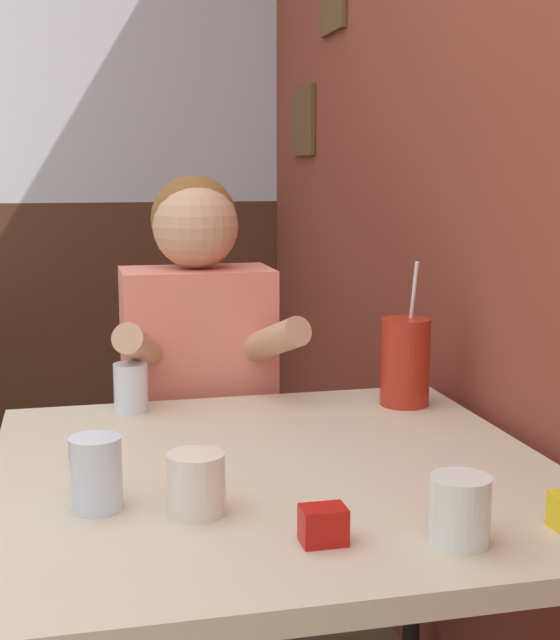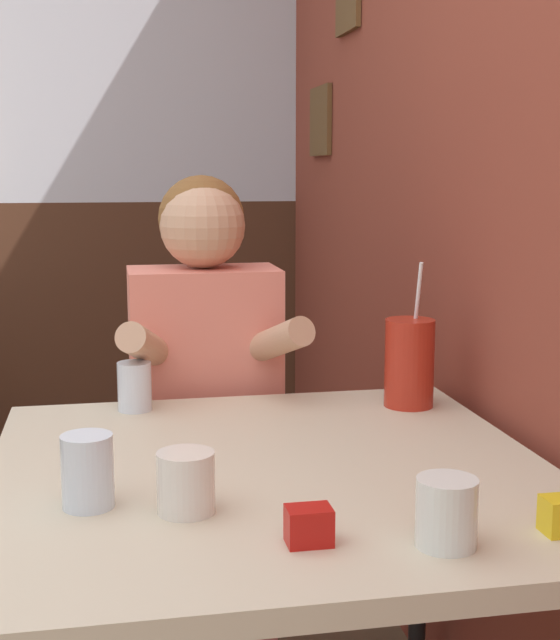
# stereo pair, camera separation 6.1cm
# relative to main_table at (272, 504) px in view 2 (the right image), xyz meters

# --- Properties ---
(brick_wall_right) EXTENTS (0.08, 4.50, 2.70)m
(brick_wall_right) POSITION_rel_main_table_xyz_m (0.52, 0.89, 0.68)
(brick_wall_right) COLOR brown
(brick_wall_right) RESTS_ON ground_plane
(main_table) EXTENTS (0.92, 0.95, 0.74)m
(main_table) POSITION_rel_main_table_xyz_m (0.00, 0.00, 0.00)
(main_table) COLOR beige
(main_table) RESTS_ON ground_plane
(person_seated) EXTENTS (0.42, 0.40, 1.21)m
(person_seated) POSITION_rel_main_table_xyz_m (-0.04, 0.62, -0.04)
(person_seated) COLOR #EA7F6B
(person_seated) RESTS_ON ground_plane
(cocktail_pitcher) EXTENTS (0.10, 0.10, 0.30)m
(cocktail_pitcher) POSITION_rel_main_table_xyz_m (0.35, 0.33, 0.16)
(cocktail_pitcher) COLOR #B22819
(cocktail_pitcher) RESTS_ON main_table
(glass_near_pitcher) EXTENTS (0.07, 0.07, 0.10)m
(glass_near_pitcher) POSITION_rel_main_table_xyz_m (-0.21, 0.40, 0.11)
(glass_near_pitcher) COLOR silver
(glass_near_pitcher) RESTS_ON main_table
(glass_center) EXTENTS (0.08, 0.08, 0.09)m
(glass_center) POSITION_rel_main_table_xyz_m (0.17, -0.35, 0.11)
(glass_center) COLOR silver
(glass_center) RESTS_ON main_table
(glass_far_side) EXTENTS (0.08, 0.08, 0.09)m
(glass_far_side) POSITION_rel_main_table_xyz_m (-0.16, -0.17, 0.11)
(glass_far_side) COLOR silver
(glass_far_side) RESTS_ON main_table
(glass_by_brick) EXTENTS (0.08, 0.08, 0.11)m
(glass_by_brick) POSITION_rel_main_table_xyz_m (-0.30, -0.12, 0.12)
(glass_by_brick) COLOR silver
(glass_by_brick) RESTS_ON main_table
(condiment_ketchup) EXTENTS (0.06, 0.04, 0.05)m
(condiment_ketchup) POSITION_rel_main_table_xyz_m (-0.01, -0.31, 0.09)
(condiment_ketchup) COLOR #B7140F
(condiment_ketchup) RESTS_ON main_table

